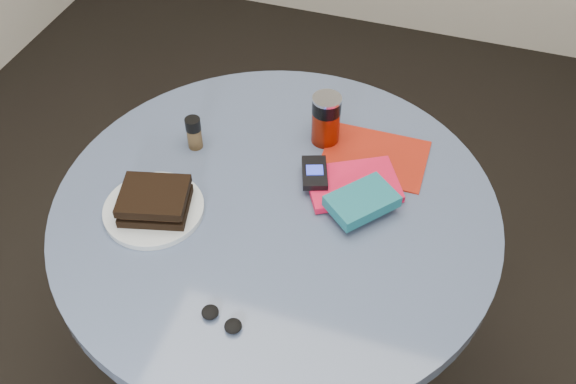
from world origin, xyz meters
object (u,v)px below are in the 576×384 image
(soda_can, at_px, (326,119))
(plate, at_px, (154,209))
(novel, at_px, (362,201))
(headphones, at_px, (222,319))
(table, at_px, (276,250))
(mp3_player, at_px, (315,173))
(pepper_grinder, at_px, (194,133))
(magazine, at_px, (375,156))
(sandwich, at_px, (155,201))
(red_book, at_px, (353,184))

(soda_can, bearing_deg, plate, -130.31)
(novel, xyz_separation_m, headphones, (-0.18, -0.36, -0.03))
(table, bearing_deg, mp3_player, 56.61)
(table, height_order, novel, novel)
(pepper_grinder, relative_size, magazine, 0.35)
(sandwich, xyz_separation_m, magazine, (0.42, 0.32, -0.04))
(pepper_grinder, distance_m, magazine, 0.44)
(plate, relative_size, red_book, 1.09)
(table, relative_size, magazine, 4.09)
(sandwich, relative_size, soda_can, 1.30)
(sandwich, xyz_separation_m, headphones, (0.24, -0.21, -0.03))
(soda_can, height_order, mp3_player, soda_can)
(table, height_order, pepper_grinder, pepper_grinder)
(plate, relative_size, sandwich, 1.30)
(pepper_grinder, relative_size, red_book, 0.42)
(red_book, bearing_deg, pepper_grinder, 149.06)
(soda_can, bearing_deg, novel, -55.37)
(red_book, height_order, headphones, red_book)
(novel, height_order, headphones, novel)
(magazine, distance_m, headphones, 0.57)
(mp3_player, bearing_deg, headphones, -98.32)
(magazine, height_order, headphones, headphones)
(sandwich, xyz_separation_m, novel, (0.43, 0.14, -0.00))
(red_book, bearing_deg, novel, -90.58)
(plate, height_order, mp3_player, mp3_player)
(magazine, bearing_deg, soda_can, 170.04)
(table, xyz_separation_m, plate, (-0.25, -0.10, 0.17))
(red_book, relative_size, mp3_player, 1.82)
(table, xyz_separation_m, mp3_player, (0.06, 0.09, 0.19))
(soda_can, bearing_deg, red_book, -52.50)
(table, height_order, headphones, headphones)
(table, bearing_deg, sandwich, -156.13)
(red_book, relative_size, novel, 1.40)
(plate, height_order, magazine, plate)
(plate, relative_size, headphones, 2.33)
(novel, bearing_deg, pepper_grinder, 119.36)
(table, bearing_deg, plate, -157.09)
(pepper_grinder, distance_m, mp3_player, 0.31)
(sandwich, bearing_deg, plate, 170.28)
(mp3_player, relative_size, headphones, 1.18)
(table, xyz_separation_m, magazine, (0.18, 0.22, 0.17))
(plate, xyz_separation_m, red_book, (0.40, 0.21, 0.01))
(sandwich, relative_size, novel, 1.17)
(table, relative_size, soda_can, 7.65)
(red_book, distance_m, mp3_player, 0.09)
(headphones, bearing_deg, pepper_grinder, 119.54)
(pepper_grinder, bearing_deg, sandwich, -88.13)
(plate, xyz_separation_m, sandwich, (0.01, -0.00, 0.03))
(soda_can, xyz_separation_m, novel, (0.14, -0.20, -0.03))
(soda_can, bearing_deg, table, -100.79)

